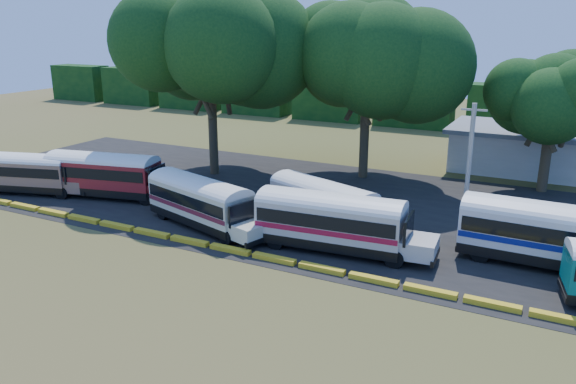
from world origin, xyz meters
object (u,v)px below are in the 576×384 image
at_px(bus_white_red, 334,219).
at_px(bus_red, 106,172).
at_px(bus_cream_west, 202,200).
at_px(bus_beige, 26,170).
at_px(tree_west, 209,41).

bearing_deg(bus_white_red, bus_red, 169.65).
bearing_deg(bus_white_red, bus_cream_west, 176.07).
height_order(bus_beige, bus_cream_west, bus_cream_west).
distance_m(bus_red, tree_west, 14.23).
xyz_separation_m(bus_beige, tree_west, (9.95, 11.87, 9.88)).
xyz_separation_m(bus_white_red, tree_west, (-16.62, 11.76, 9.74)).
bearing_deg(bus_red, tree_west, 58.84).
relative_size(bus_red, bus_white_red, 1.01).
distance_m(bus_red, bus_cream_west, 10.76).
bearing_deg(bus_beige, bus_cream_west, -16.29).
bearing_deg(bus_beige, bus_white_red, -15.91).
xyz_separation_m(bus_cream_west, bus_white_red, (9.47, 0.15, 0.11)).
distance_m(bus_cream_west, tree_west, 17.03).
relative_size(bus_white_red, tree_west, 0.66).
bearing_deg(tree_west, bus_beige, -129.98).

